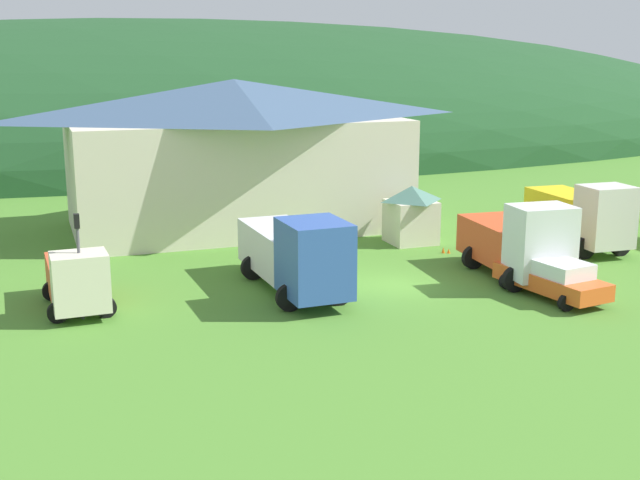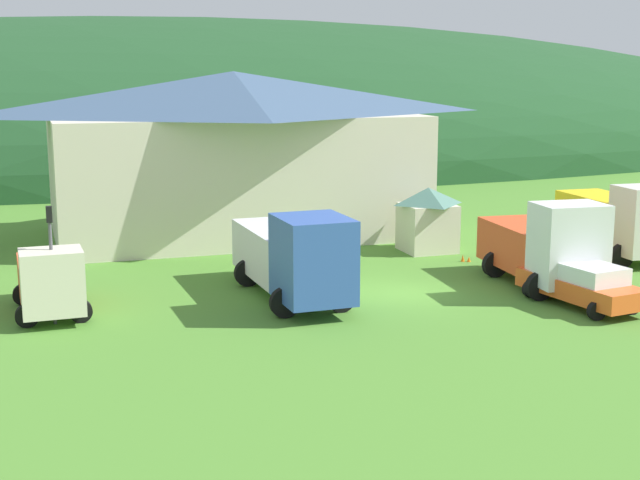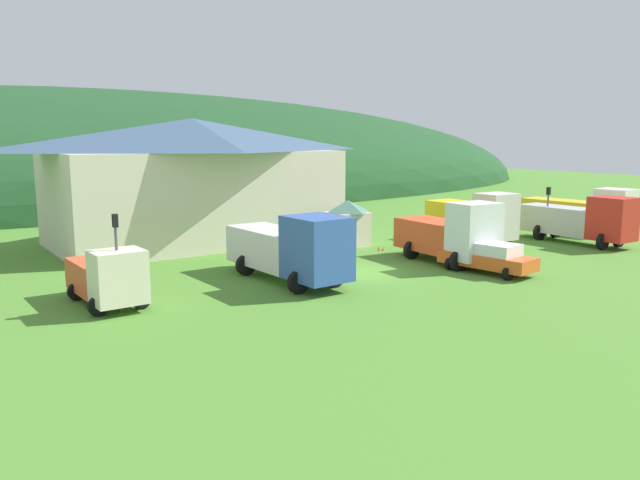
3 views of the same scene
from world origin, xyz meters
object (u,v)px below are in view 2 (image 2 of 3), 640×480
object	(u,v)px
flatbed_truck_yellow	(619,220)
traffic_cone_mid_row	(463,261)
heavy_rig_white	(546,245)
light_truck_cream	(50,280)
box_truck_blue	(294,255)
depot_building	(235,151)
traffic_light_west	(51,252)
service_pickup_orange	(583,285)
traffic_cone_near_pickup	(469,262)
play_shed_cream	(428,219)

from	to	relation	value
flatbed_truck_yellow	traffic_cone_mid_row	xyz separation A→B (m)	(-7.17, 1.53, -1.82)
flatbed_truck_yellow	heavy_rig_white	bearing A→B (deg)	-55.83
light_truck_cream	box_truck_blue	xyz separation A→B (m)	(8.89, -0.84, 0.50)
light_truck_cream	flatbed_truck_yellow	size ratio (longest dim) A/B	0.78
depot_building	traffic_light_west	distance (m)	17.82
heavy_rig_white	traffic_cone_mid_row	bearing A→B (deg)	-166.99
light_truck_cream	flatbed_truck_yellow	world-z (taller)	flatbed_truck_yellow
depot_building	flatbed_truck_yellow	xyz separation A→B (m)	(15.49, -11.57, -2.58)
flatbed_truck_yellow	service_pickup_orange	bearing A→B (deg)	-41.15
heavy_rig_white	traffic_cone_mid_row	xyz separation A→B (m)	(-0.85, 5.48, -1.75)
service_pickup_orange	traffic_cone_mid_row	distance (m)	8.53
service_pickup_orange	traffic_light_west	bearing A→B (deg)	-109.94
light_truck_cream	flatbed_truck_yellow	xyz separation A→B (m)	(25.38, 1.93, 0.53)
depot_building	flatbed_truck_yellow	world-z (taller)	depot_building
box_truck_blue	heavy_rig_white	distance (m)	10.23
flatbed_truck_yellow	traffic_light_west	world-z (taller)	traffic_light_west
traffic_cone_near_pickup	traffic_cone_mid_row	distance (m)	0.28
box_truck_blue	traffic_light_west	xyz separation A→B (m)	(-8.83, -0.42, 0.76)
traffic_cone_mid_row	flatbed_truck_yellow	bearing A→B (deg)	-12.04
play_shed_cream	service_pickup_orange	world-z (taller)	play_shed_cream
light_truck_cream	heavy_rig_white	xyz separation A→B (m)	(19.06, -2.02, 0.47)
traffic_light_west	heavy_rig_white	bearing A→B (deg)	-2.30
play_shed_cream	box_truck_blue	xyz separation A→B (m)	(-8.76, -6.98, 0.19)
play_shed_cream	traffic_cone_mid_row	distance (m)	3.17
flatbed_truck_yellow	traffic_cone_mid_row	size ratio (longest dim) A/B	10.64
heavy_rig_white	traffic_cone_near_pickup	distance (m)	5.67
depot_building	heavy_rig_white	world-z (taller)	depot_building
depot_building	play_shed_cream	bearing A→B (deg)	-43.50
depot_building	service_pickup_orange	bearing A→B (deg)	-64.19
play_shed_cream	box_truck_blue	size ratio (longest dim) A/B	0.37
play_shed_cream	service_pickup_orange	distance (m)	11.23
depot_building	light_truck_cream	xyz separation A→B (m)	(-9.89, -13.50, -3.11)
flatbed_truck_yellow	service_pickup_orange	size ratio (longest dim) A/B	1.24
depot_building	heavy_rig_white	size ratio (longest dim) A/B	2.97
service_pickup_orange	heavy_rig_white	bearing A→B (deg)	167.20
box_truck_blue	flatbed_truck_yellow	bearing A→B (deg)	97.74
play_shed_cream	box_truck_blue	distance (m)	11.20
flatbed_truck_yellow	service_pickup_orange	xyz separation A→B (m)	(-6.54, -6.93, -0.99)
light_truck_cream	traffic_cone_near_pickup	distance (m)	18.80
heavy_rig_white	depot_building	bearing A→B (deg)	-145.20
play_shed_cream	traffic_light_west	size ratio (longest dim) A/B	0.75
light_truck_cream	service_pickup_orange	xyz separation A→B (m)	(18.84, -5.00, -0.46)
light_truck_cream	traffic_light_west	bearing A→B (deg)	1.27
traffic_light_west	depot_building	bearing A→B (deg)	56.35
box_truck_blue	traffic_light_west	distance (m)	8.87
depot_building	traffic_cone_mid_row	xyz separation A→B (m)	(8.32, -10.04, -4.40)
service_pickup_orange	traffic_cone_mid_row	size ratio (longest dim) A/B	8.61
depot_building	box_truck_blue	world-z (taller)	depot_building
depot_building	play_shed_cream	xyz separation A→B (m)	(7.76, -7.36, -2.80)
light_truck_cream	flatbed_truck_yellow	bearing A→B (deg)	92.61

